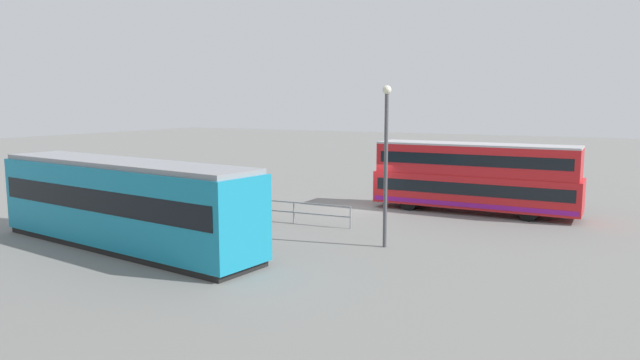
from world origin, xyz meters
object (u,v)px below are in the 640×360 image
at_px(tram_yellow, 123,203).
at_px(street_lamp, 386,154).
at_px(pedestrian_near_railing, 266,204).
at_px(info_sign, 245,183).
at_px(double_decker_bus, 475,177).

xyz_separation_m(tram_yellow, street_lamp, (-9.54, -5.03, 2.03)).
xyz_separation_m(pedestrian_near_railing, street_lamp, (-7.06, 1.88, 2.97)).
bearing_deg(tram_yellow, street_lamp, -152.20).
relative_size(pedestrian_near_railing, info_sign, 0.63).
height_order(tram_yellow, street_lamp, street_lamp).
bearing_deg(street_lamp, double_decker_bus, -99.47).
distance_m(tram_yellow, info_sign, 7.78).
relative_size(tram_yellow, street_lamp, 2.08).
bearing_deg(street_lamp, tram_yellow, 27.80).
bearing_deg(info_sign, double_decker_bus, -147.66).
bearing_deg(tram_yellow, info_sign, -94.58).
height_order(pedestrian_near_railing, street_lamp, street_lamp).
distance_m(pedestrian_near_railing, info_sign, 2.21).
distance_m(pedestrian_near_railing, street_lamp, 7.89).
relative_size(pedestrian_near_railing, street_lamp, 0.24).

